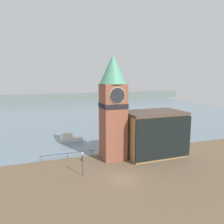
# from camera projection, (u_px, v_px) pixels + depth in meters

# --- Properties ---
(ground_plane) EXTENTS (160.00, 160.00, 0.00)m
(ground_plane) POSITION_uv_depth(u_px,v_px,m) (123.00, 179.00, 33.91)
(ground_plane) COLOR brown
(water) EXTENTS (160.00, 120.00, 0.00)m
(water) POSITION_uv_depth(u_px,v_px,m) (62.00, 111.00, 100.41)
(water) COLOR slate
(water) RESTS_ON ground_plane
(far_shoreline) EXTENTS (180.00, 3.00, 5.00)m
(far_shoreline) POSITION_uv_depth(u_px,v_px,m) (54.00, 98.00, 137.10)
(far_shoreline) COLOR slate
(far_shoreline) RESTS_ON water
(pier_railing) EXTENTS (10.38, 0.08, 1.09)m
(pier_railing) POSITION_uv_depth(u_px,v_px,m) (68.00, 154.00, 42.09)
(pier_railing) COLOR #333338
(pier_railing) RESTS_ON ground_plane
(clock_tower) EXTENTS (4.96, 4.96, 19.73)m
(clock_tower) POSITION_uv_depth(u_px,v_px,m) (113.00, 105.00, 40.89)
(clock_tower) COLOR brown
(clock_tower) RESTS_ON ground_plane
(pier_building) EXTENTS (11.66, 7.74, 8.88)m
(pier_building) POSITION_uv_depth(u_px,v_px,m) (154.00, 133.00, 43.62)
(pier_building) COLOR #A88451
(pier_building) RESTS_ON ground_plane
(boat_near) EXTENTS (5.76, 2.95, 2.06)m
(boat_near) POSITION_uv_depth(u_px,v_px,m) (71.00, 138.00, 53.49)
(boat_near) COLOR silver
(boat_near) RESTS_ON water
(mooring_bollard_near) EXTENTS (0.32, 0.32, 0.74)m
(mooring_bollard_near) POSITION_uv_depth(u_px,v_px,m) (82.00, 159.00, 41.09)
(mooring_bollard_near) COLOR #2D2D33
(mooring_bollard_near) RESTS_ON ground_plane
(mooring_bollard_far) EXTENTS (0.31, 0.31, 0.76)m
(mooring_bollard_far) POSITION_uv_depth(u_px,v_px,m) (102.00, 155.00, 43.05)
(mooring_bollard_far) COLOR #2D2D33
(mooring_bollard_far) RESTS_ON ground_plane
(lamp_post) EXTENTS (0.32, 0.32, 3.90)m
(lamp_post) POSITION_uv_depth(u_px,v_px,m) (83.00, 159.00, 34.46)
(lamp_post) COLOR #2D2D33
(lamp_post) RESTS_ON ground_plane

